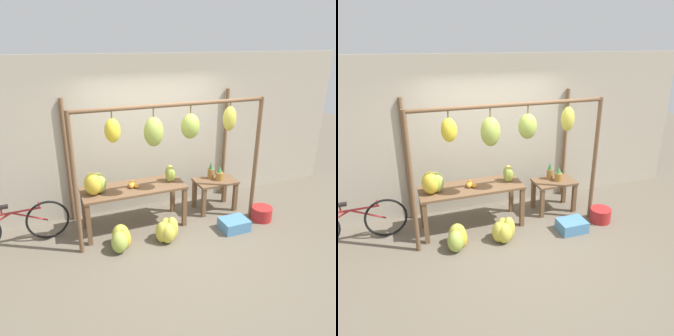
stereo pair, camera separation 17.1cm
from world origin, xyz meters
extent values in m
plane|color=#665B4C|center=(0.00, 0.00, 0.00)|extent=(20.00, 20.00, 0.00)
cube|color=#B2A893|center=(0.00, 1.52, 1.40)|extent=(8.00, 0.08, 2.80)
cylinder|color=brown|center=(-1.50, 0.39, 1.08)|extent=(0.07, 0.07, 2.16)
cylinder|color=brown|center=(1.50, 0.39, 1.08)|extent=(0.07, 0.07, 2.16)
cylinder|color=brown|center=(-1.50, 1.43, 1.08)|extent=(0.07, 0.07, 2.16)
cylinder|color=brown|center=(1.50, 1.43, 1.08)|extent=(0.07, 0.07, 2.16)
cylinder|color=brown|center=(0.00, 0.39, 2.13)|extent=(3.00, 0.06, 0.06)
cylinder|color=brown|center=(-0.92, 0.39, 2.05)|extent=(0.02, 0.02, 0.09)
ellipsoid|color=yellow|center=(-0.92, 0.39, 1.84)|extent=(0.22, 0.20, 0.34)
cylinder|color=brown|center=(-0.33, 0.39, 2.04)|extent=(0.02, 0.02, 0.12)
ellipsoid|color=#9EB247|center=(-0.33, 0.39, 1.76)|extent=(0.29, 0.26, 0.43)
cylinder|color=brown|center=(0.25, 0.39, 2.04)|extent=(0.02, 0.02, 0.11)
ellipsoid|color=#9EB247|center=(0.25, 0.39, 1.79)|extent=(0.29, 0.26, 0.39)
cylinder|color=brown|center=(0.93, 0.39, 2.07)|extent=(0.02, 0.02, 0.05)
ellipsoid|color=gold|center=(0.93, 0.39, 1.85)|extent=(0.22, 0.19, 0.39)
cube|color=brown|center=(-0.55, 0.81, 0.72)|extent=(1.70, 0.64, 0.04)
cube|color=brown|center=(-1.35, 0.54, 0.35)|extent=(0.07, 0.07, 0.70)
cube|color=brown|center=(0.25, 0.54, 0.35)|extent=(0.07, 0.07, 0.70)
cube|color=brown|center=(-1.35, 1.08, 0.35)|extent=(0.07, 0.07, 0.70)
cube|color=brown|center=(0.25, 1.08, 0.35)|extent=(0.07, 0.07, 0.70)
cube|color=brown|center=(1.03, 0.88, 0.57)|extent=(0.75, 0.49, 0.04)
cube|color=brown|center=(0.70, 0.69, 0.28)|extent=(0.07, 0.07, 0.55)
cube|color=brown|center=(1.35, 0.69, 0.28)|extent=(0.07, 0.07, 0.55)
cube|color=brown|center=(0.70, 1.08, 0.28)|extent=(0.07, 0.07, 0.55)
cube|color=brown|center=(1.35, 1.08, 0.28)|extent=(0.07, 0.07, 0.55)
ellipsoid|color=#9EB247|center=(-1.12, 0.79, 0.91)|extent=(0.34, 0.35, 0.34)
ellipsoid|color=gold|center=(-1.21, 0.76, 0.92)|extent=(0.36, 0.37, 0.36)
sphere|color=orange|center=(-0.59, 0.81, 0.78)|extent=(0.08, 0.08, 0.08)
sphere|color=orange|center=(-0.58, 0.83, 0.79)|extent=(0.09, 0.09, 0.09)
sphere|color=orange|center=(-0.54, 0.88, 0.79)|extent=(0.09, 0.09, 0.09)
sphere|color=orange|center=(-0.55, 0.79, 0.79)|extent=(0.08, 0.08, 0.08)
sphere|color=orange|center=(-0.60, 0.77, 0.78)|extent=(0.08, 0.08, 0.08)
sphere|color=orange|center=(-0.51, 0.75, 0.78)|extent=(0.07, 0.07, 0.07)
sphere|color=orange|center=(-0.57, 0.79, 0.78)|extent=(0.08, 0.08, 0.08)
sphere|color=orange|center=(-0.56, 0.83, 0.79)|extent=(0.09, 0.09, 0.09)
sphere|color=orange|center=(-0.57, 0.79, 0.79)|extent=(0.09, 0.09, 0.09)
cylinder|color=olive|center=(0.98, 0.99, 0.68)|extent=(0.11, 0.11, 0.19)
cone|color=#337538|center=(0.98, 0.99, 0.84)|extent=(0.08, 0.08, 0.14)
cylinder|color=#A3702D|center=(1.10, 0.87, 0.66)|extent=(0.14, 0.14, 0.15)
cone|color=#428442|center=(1.10, 0.87, 0.80)|extent=(0.10, 0.10, 0.13)
ellipsoid|color=gold|center=(-0.87, 0.26, 0.17)|extent=(0.28, 0.28, 0.33)
ellipsoid|color=gold|center=(-0.90, 0.37, 0.17)|extent=(0.31, 0.29, 0.35)
ellipsoid|color=#9EB247|center=(-0.97, 0.18, 0.17)|extent=(0.30, 0.32, 0.35)
ellipsoid|color=gold|center=(-0.11, 0.21, 0.20)|extent=(0.29, 0.28, 0.40)
ellipsoid|color=gold|center=(-0.19, 0.27, 0.18)|extent=(0.30, 0.31, 0.37)
ellipsoid|color=gold|center=(-0.28, 0.20, 0.18)|extent=(0.28, 0.29, 0.36)
ellipsoid|color=gold|center=(-0.19, 0.15, 0.17)|extent=(0.34, 0.35, 0.34)
cube|color=#4C84B2|center=(0.98, 0.10, 0.10)|extent=(0.45, 0.35, 0.19)
cylinder|color=#AD2323|center=(1.62, 0.22, 0.12)|extent=(0.36, 0.36, 0.24)
torus|color=black|center=(-1.93, 0.97, 0.33)|extent=(0.66, 0.07, 0.66)
cylinder|color=maroon|center=(-2.43, 0.94, 0.57)|extent=(0.85, 0.07, 0.03)
cylinder|color=maroon|center=(-2.18, 0.96, 0.45)|extent=(0.51, 0.05, 0.26)
cylinder|color=maroon|center=(-2.55, 0.94, 0.62)|extent=(0.02, 0.02, 0.10)
cube|color=black|center=(-2.55, 0.94, 0.69)|extent=(0.20, 0.09, 0.04)
cylinder|color=maroon|center=(-2.03, 0.96, 0.62)|extent=(0.02, 0.02, 0.10)
ellipsoid|color=#93A33D|center=(0.07, 0.79, 0.88)|extent=(0.14, 0.15, 0.28)
ellipsoid|color=#B2993D|center=(0.10, 0.84, 0.89)|extent=(0.19, 0.17, 0.28)
ellipsoid|color=#93A33D|center=(0.10, 0.80, 0.87)|extent=(0.21, 0.22, 0.25)
camera|label=1|loc=(-1.80, -3.96, 2.99)|focal=35.00mm
camera|label=2|loc=(-1.64, -4.02, 2.99)|focal=35.00mm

